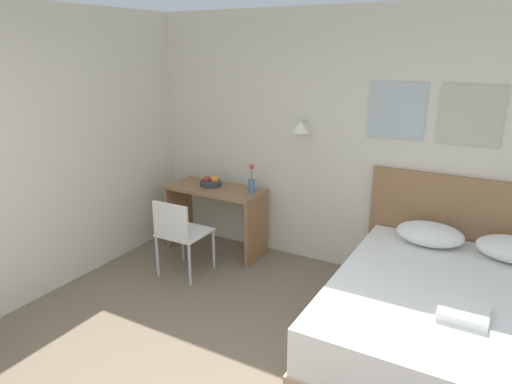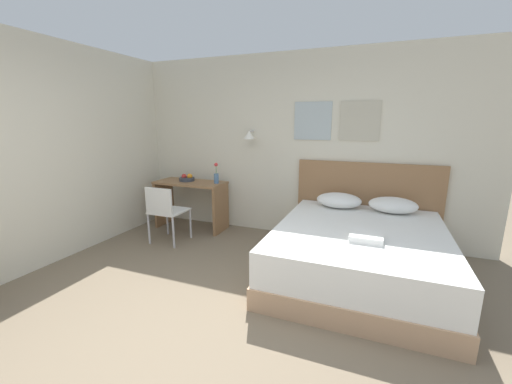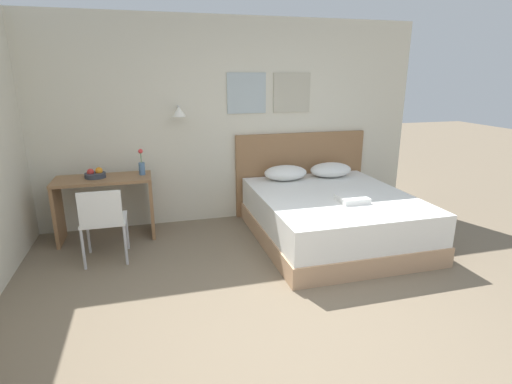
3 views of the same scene
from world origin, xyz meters
The scene contains 11 objects.
ground_plane centered at (0.00, 0.00, 0.00)m, with size 24.00×24.00×0.00m, color #756651.
wall_back centered at (0.01, 2.89, 1.33)m, with size 5.51×0.31×2.65m.
bed centered at (1.14, 1.77, 0.28)m, with size 1.78×2.08×0.57m.
headboard centered at (1.14, 2.84, 0.58)m, with size 1.90×0.06×1.15m.
pillow_left centered at (0.81, 2.55, 0.67)m, with size 0.58×0.41×0.19m.
pillow_right centered at (1.47, 2.55, 0.67)m, with size 0.58×0.41×0.19m.
folded_towel_near_foot centered at (1.21, 1.46, 0.60)m, with size 0.31×0.30×0.06m.
desk centered at (-1.50, 2.53, 0.52)m, with size 1.11×0.51×0.76m.
desk_chair centered at (-1.46, 1.82, 0.50)m, with size 0.45×0.45×0.82m.
fruit_bowl centered at (-1.58, 2.56, 0.80)m, with size 0.24×0.24×0.12m.
flower_vase centered at (-1.04, 2.56, 0.88)m, with size 0.07×0.07×0.32m.
Camera 2 is at (1.27, -1.62, 1.70)m, focal length 22.00 mm.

